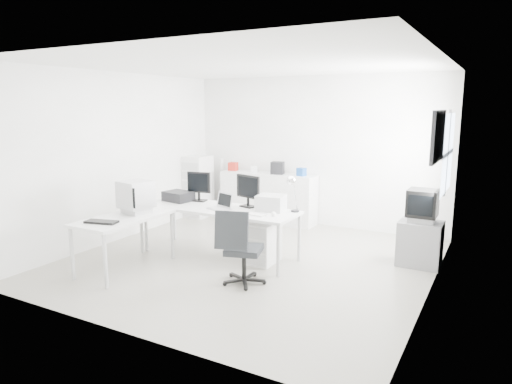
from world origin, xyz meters
The scene contains 30 objects.
floor centered at (0.00, 0.00, 0.00)m, with size 5.00×5.00×0.01m, color beige.
ceiling centered at (0.00, 0.00, 2.80)m, with size 5.00×5.00×0.01m, color white.
back_wall centered at (0.00, 2.50, 1.40)m, with size 5.00×0.02×2.80m, color white.
left_wall centered at (-2.50, 0.00, 1.40)m, with size 0.02×5.00×2.80m, color white.
right_wall centered at (2.50, 0.00, 1.40)m, with size 0.02×5.00×2.80m, color white.
window centered at (2.48, 1.20, 1.60)m, with size 0.02×1.20×1.10m, color white, non-canonical shape.
wall_picture centered at (2.47, 0.10, 1.90)m, with size 0.04×0.90×0.60m, color black, non-canonical shape.
main_desk centered at (-0.51, -0.01, 0.38)m, with size 2.40×0.80×0.75m, color white, non-canonical shape.
side_desk centered at (-1.36, -1.11, 0.38)m, with size 0.70×1.40×0.75m, color white, non-canonical shape.
drawer_pedestal centered at (0.19, 0.04, 0.30)m, with size 0.40×0.50×0.60m, color white.
inkjet_printer centered at (-1.36, 0.09, 0.83)m, with size 0.43×0.34×0.15m, color black.
lcd_monitor_small centered at (-1.06, 0.24, 0.99)m, with size 0.39×0.22×0.48m, color black, non-canonical shape.
lcd_monitor_large centered at (-0.16, 0.24, 0.98)m, with size 0.45×0.18×0.47m, color black, non-canonical shape.
laptop centered at (-0.46, -0.11, 0.85)m, with size 0.30×0.30×0.20m, color #B7B7BA, non-canonical shape.
white_keyboard centered at (0.14, -0.16, 0.76)m, with size 0.40×0.12×0.02m, color white.
white_mouse centered at (0.44, -0.11, 0.78)m, with size 0.07×0.07×0.07m, color white.
laser_printer centered at (0.24, 0.21, 0.86)m, with size 0.39×0.33×0.22m, color #B7B7B7.
desk_lamp centered at (0.59, 0.29, 0.98)m, with size 0.15×0.15×0.45m, color silver, non-canonical shape.
crt_monitor centered at (-1.36, -0.86, 0.97)m, with size 0.39×0.39×0.45m, color #B7B7BA, non-canonical shape.
black_keyboard centered at (-1.36, -1.51, 0.76)m, with size 0.43×0.17×0.03m, color black.
office_chair centered at (0.36, -0.78, 0.49)m, with size 0.57×0.57×0.99m, color #272A2C, non-canonical shape.
tv_cabinet centered at (2.22, 1.01, 0.32)m, with size 0.59×0.48×0.64m, color slate.
crt_tv centered at (2.22, 1.01, 0.86)m, with size 0.50×0.48×0.45m, color black, non-canonical shape.
sideboard centered at (-0.84, 2.24, 0.48)m, with size 1.92×0.48×0.96m, color white.
clutter_box_a centered at (-1.64, 2.24, 1.04)m, with size 0.17×0.15×0.17m, color #A62117.
clutter_box_b centered at (-1.14, 2.24, 1.02)m, with size 0.13×0.11×0.13m, color white.
clutter_box_c centered at (-0.64, 2.24, 1.08)m, with size 0.23×0.21×0.23m, color black.
clutter_box_d centered at (-0.14, 2.24, 1.03)m, with size 0.15×0.13×0.15m, color #174CA1.
clutter_bottle centered at (-1.94, 2.28, 1.07)m, with size 0.07×0.07×0.22m, color white.
filing_cabinet centered at (-2.28, 1.90, 0.63)m, with size 0.44×0.52×1.25m, color white.
Camera 1 is at (3.16, -5.59, 2.24)m, focal length 32.00 mm.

